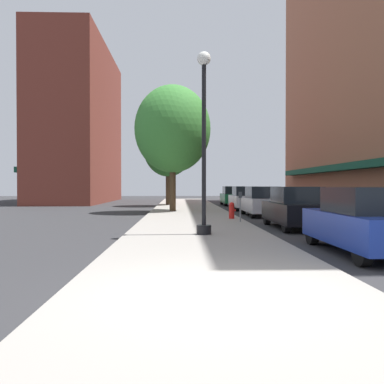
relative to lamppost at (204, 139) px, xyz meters
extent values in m
plane|color=#2D2D30|center=(3.81, 10.81, -3.20)|extent=(90.00, 90.00, 0.00)
cube|color=gray|center=(-0.19, 11.81, -3.14)|extent=(4.80, 50.00, 0.12)
cube|color=#144C38|center=(11.46, 14.81, -0.10)|extent=(0.90, 34.00, 0.50)
cube|color=brown|center=(-11.19, 29.81, 4.79)|extent=(6.00, 18.00, 15.99)
cube|color=#144C38|center=(-14.54, 29.81, -0.10)|extent=(0.90, 15.30, 0.50)
cylinder|color=black|center=(0.00, 0.00, -2.93)|extent=(0.48, 0.48, 0.30)
cylinder|color=black|center=(0.00, 0.00, -0.18)|extent=(0.14, 0.14, 5.20)
sphere|color=silver|center=(0.00, 0.00, 2.60)|extent=(0.44, 0.44, 0.44)
cylinder|color=red|center=(1.71, 6.28, -2.77)|extent=(0.26, 0.26, 0.62)
sphere|color=red|center=(1.71, 6.28, -2.41)|extent=(0.24, 0.24, 0.24)
cylinder|color=red|center=(1.85, 6.28, -2.68)|extent=(0.12, 0.10, 0.10)
cylinder|color=slate|center=(1.86, 4.48, -2.56)|extent=(0.06, 0.06, 1.05)
cube|color=#33383D|center=(1.86, 4.48, -1.90)|extent=(0.14, 0.09, 0.26)
cylinder|color=#422D1E|center=(-1.73, 20.87, -1.49)|extent=(0.40, 0.40, 3.18)
ellipsoid|color=#235B23|center=(-1.73, 20.87, 1.65)|extent=(4.14, 4.14, 4.76)
cylinder|color=#4C3823|center=(-1.22, 12.58, -1.40)|extent=(0.40, 0.40, 3.37)
ellipsoid|color=#387F33|center=(-1.22, 12.58, 2.08)|extent=(4.79, 4.79, 5.51)
cylinder|color=black|center=(3.03, -1.59, -2.88)|extent=(0.22, 0.64, 0.64)
cylinder|color=black|center=(4.59, -1.59, -2.88)|extent=(0.22, 0.64, 0.64)
cylinder|color=black|center=(3.03, -4.79, -2.88)|extent=(0.22, 0.64, 0.64)
cube|color=#1E389E|center=(3.81, -3.19, -2.56)|extent=(1.80, 4.30, 0.76)
cube|color=black|center=(3.81, -3.34, -1.86)|extent=(1.56, 2.20, 0.64)
cylinder|color=black|center=(3.03, 4.46, -2.88)|extent=(0.22, 0.64, 0.64)
cylinder|color=black|center=(4.59, 4.46, -2.88)|extent=(0.22, 0.64, 0.64)
cylinder|color=black|center=(3.03, 1.26, -2.88)|extent=(0.22, 0.64, 0.64)
cylinder|color=black|center=(4.59, 1.26, -2.88)|extent=(0.22, 0.64, 0.64)
cube|color=black|center=(3.81, 2.86, -2.56)|extent=(1.80, 4.30, 0.76)
cube|color=black|center=(3.81, 2.71, -1.86)|extent=(1.56, 2.20, 0.64)
cylinder|color=black|center=(3.03, 11.05, -2.88)|extent=(0.22, 0.64, 0.64)
cylinder|color=black|center=(4.59, 11.05, -2.88)|extent=(0.22, 0.64, 0.64)
cylinder|color=black|center=(3.03, 7.85, -2.88)|extent=(0.22, 0.64, 0.64)
cylinder|color=black|center=(4.59, 7.85, -2.88)|extent=(0.22, 0.64, 0.64)
cube|color=#B2B2BA|center=(3.81, 9.45, -2.56)|extent=(1.80, 4.30, 0.76)
cube|color=black|center=(3.81, 9.30, -1.86)|extent=(1.56, 2.20, 0.64)
cylinder|color=black|center=(3.03, 16.88, -2.88)|extent=(0.22, 0.64, 0.64)
cylinder|color=black|center=(4.59, 16.88, -2.88)|extent=(0.22, 0.64, 0.64)
cylinder|color=black|center=(3.03, 13.68, -2.88)|extent=(0.22, 0.64, 0.64)
cylinder|color=black|center=(4.59, 13.68, -2.88)|extent=(0.22, 0.64, 0.64)
cube|color=silver|center=(3.81, 15.28, -2.56)|extent=(1.80, 4.30, 0.76)
cube|color=black|center=(3.81, 15.13, -1.86)|extent=(1.56, 2.20, 0.64)
cylinder|color=black|center=(3.03, 23.49, -2.88)|extent=(0.22, 0.64, 0.64)
cylinder|color=black|center=(4.59, 23.49, -2.88)|extent=(0.22, 0.64, 0.64)
cylinder|color=black|center=(3.03, 20.29, -2.88)|extent=(0.22, 0.64, 0.64)
cylinder|color=black|center=(4.59, 20.29, -2.88)|extent=(0.22, 0.64, 0.64)
cube|color=#196638|center=(3.81, 21.89, -2.56)|extent=(1.80, 4.30, 0.76)
cube|color=black|center=(3.81, 21.74, -1.86)|extent=(1.56, 2.20, 0.64)
camera|label=1|loc=(-0.79, -13.14, -1.51)|focal=38.06mm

